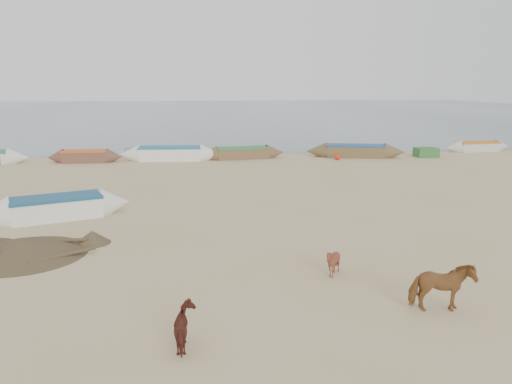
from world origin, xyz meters
TOP-DOWN VIEW (x-y plane):
  - ground at (0.00, 0.00)m, footprint 140.00×140.00m
  - sea at (0.00, 82.00)m, footprint 160.00×160.00m
  - cow_adult at (3.26, -4.77)m, footprint 1.45×0.75m
  - calf_front at (1.38, -2.38)m, footprint 0.86×0.81m
  - calf_right at (-2.46, -5.72)m, footprint 1.03×1.08m
  - near_canoe at (-7.71, 4.62)m, footprint 5.74×3.29m
  - debris_pile at (-7.59, 0.37)m, footprint 3.85×3.85m
  - waterline_canoes at (-0.57, 19.79)m, footprint 58.76×4.23m
  - beach_clutter at (3.89, 19.76)m, footprint 47.03×4.34m

SIDE VIEW (x-z plane):
  - ground at x=0.00m, z-range 0.00..0.00m
  - sea at x=0.00m, z-range 0.01..0.01m
  - debris_pile at x=-7.59m, z-range 0.00..0.51m
  - beach_clutter at x=3.89m, z-range -0.02..0.62m
  - calf_front at x=1.38m, z-range 0.00..0.80m
  - waterline_canoes at x=-0.57m, z-range -0.05..0.90m
  - calf_right at x=-2.46m, z-range 0.00..0.86m
  - near_canoe at x=-7.71m, z-range 0.00..0.88m
  - cow_adult at x=3.26m, z-range 0.00..1.18m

